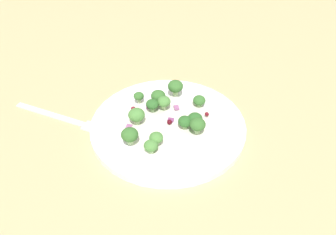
{
  "coord_description": "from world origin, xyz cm",
  "views": [
    {
      "loc": [
        45.78,
        22.96,
        45.27
      ],
      "look_at": [
        1.44,
        -0.99,
        2.7
      ],
      "focal_mm": 40.49,
      "sensor_mm": 36.0,
      "label": 1
    }
  ],
  "objects_px": {
    "plate": "(168,125)",
    "broccoli_floret_0": "(175,87)",
    "fork": "(63,118)",
    "broccoli_floret_1": "(185,122)",
    "broccoli_floret_2": "(195,120)"
  },
  "relations": [
    {
      "from": "broccoli_floret_0",
      "to": "broccoli_floret_1",
      "type": "distance_m",
      "value": 0.09
    },
    {
      "from": "broccoli_floret_0",
      "to": "broccoli_floret_2",
      "type": "height_order",
      "value": "broccoli_floret_0"
    },
    {
      "from": "fork",
      "to": "broccoli_floret_1",
      "type": "bearing_deg",
      "value": 107.98
    },
    {
      "from": "plate",
      "to": "fork",
      "type": "distance_m",
      "value": 0.19
    },
    {
      "from": "plate",
      "to": "broccoli_floret_1",
      "type": "xyz_separation_m",
      "value": [
        -0.0,
        0.03,
        0.02
      ]
    },
    {
      "from": "broccoli_floret_0",
      "to": "broccoli_floret_2",
      "type": "xyz_separation_m",
      "value": [
        0.06,
        0.07,
        -0.01
      ]
    },
    {
      "from": "broccoli_floret_1",
      "to": "broccoli_floret_2",
      "type": "distance_m",
      "value": 0.02
    },
    {
      "from": "broccoli_floret_0",
      "to": "fork",
      "type": "bearing_deg",
      "value": -47.62
    },
    {
      "from": "broccoli_floret_0",
      "to": "fork",
      "type": "height_order",
      "value": "broccoli_floret_0"
    },
    {
      "from": "broccoli_floret_1",
      "to": "fork",
      "type": "bearing_deg",
      "value": -72.02
    },
    {
      "from": "broccoli_floret_0",
      "to": "fork",
      "type": "relative_size",
      "value": 0.16
    },
    {
      "from": "plate",
      "to": "broccoli_floret_0",
      "type": "bearing_deg",
      "value": -161.7
    },
    {
      "from": "broccoli_floret_1",
      "to": "broccoli_floret_0",
      "type": "bearing_deg",
      "value": -142.34
    },
    {
      "from": "plate",
      "to": "broccoli_floret_1",
      "type": "height_order",
      "value": "broccoli_floret_1"
    },
    {
      "from": "plate",
      "to": "fork",
      "type": "bearing_deg",
      "value": -69.79
    }
  ]
}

